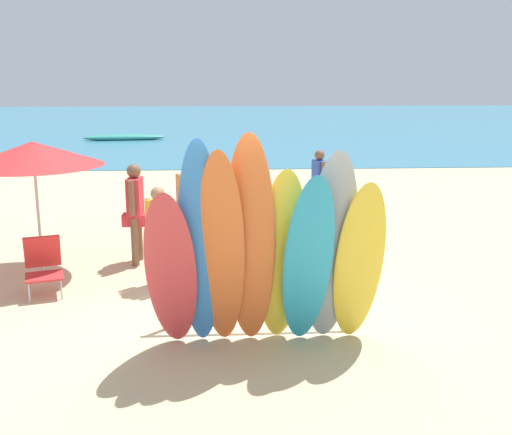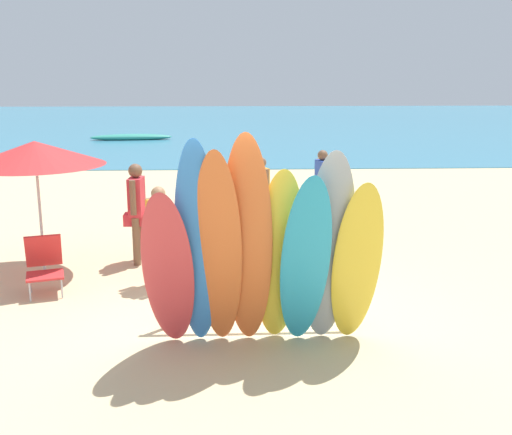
% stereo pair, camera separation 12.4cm
% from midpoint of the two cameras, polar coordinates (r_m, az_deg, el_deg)
% --- Properties ---
extents(ground, '(60.00, 60.00, 0.00)m').
position_cam_midpoint_polar(ground, '(21.18, -2.13, 5.08)').
color(ground, '#D3BC8C').
extents(ocean_water, '(60.00, 40.00, 0.02)m').
position_cam_midpoint_polar(ocean_water, '(39.70, -2.69, 8.96)').
color(ocean_water, teal).
rests_on(ocean_water, ground).
extents(surfboard_rack, '(2.48, 0.07, 0.76)m').
position_cam_midpoint_polar(surfboard_rack, '(7.39, 0.10, -6.15)').
color(surfboard_rack, brown).
rests_on(surfboard_rack, ground).
extents(surfboard_red_0, '(0.60, 0.82, 1.92)m').
position_cam_midpoint_polar(surfboard_red_0, '(6.63, -8.56, -5.14)').
color(surfboard_red_0, '#D13D42').
rests_on(surfboard_red_0, ground).
extents(surfboard_blue_1, '(0.48, 0.86, 2.46)m').
position_cam_midpoint_polar(surfboard_blue_1, '(6.52, -5.83, -2.88)').
color(surfboard_blue_1, '#337AD1').
rests_on(surfboard_blue_1, ground).
extents(surfboard_orange_2, '(0.56, 0.90, 2.35)m').
position_cam_midpoint_polar(surfboard_orange_2, '(6.52, -3.82, -3.33)').
color(surfboard_orange_2, orange).
rests_on(surfboard_orange_2, ground).
extents(surfboard_orange_3, '(0.60, 0.81, 2.51)m').
position_cam_midpoint_polar(surfboard_orange_3, '(6.55, -1.10, -2.51)').
color(surfboard_orange_3, orange).
rests_on(surfboard_orange_3, ground).
extents(surfboard_yellow_4, '(0.59, 0.69, 2.11)m').
position_cam_midpoint_polar(surfboard_yellow_4, '(6.74, 1.91, -3.83)').
color(surfboard_yellow_4, yellow).
rests_on(surfboard_yellow_4, ground).
extents(surfboard_teal_5, '(0.61, 0.84, 2.08)m').
position_cam_midpoint_polar(surfboard_teal_5, '(6.63, 4.39, -4.28)').
color(surfboard_teal_5, '#289EC6').
rests_on(surfboard_teal_5, ground).
extents(surfboard_grey_6, '(0.58, 0.70, 2.31)m').
position_cam_midpoint_polar(surfboard_grey_6, '(6.72, 6.52, -3.07)').
color(surfboard_grey_6, '#999EA3').
rests_on(surfboard_grey_6, ground).
extents(surfboard_yellow_7, '(0.59, 0.69, 1.98)m').
position_cam_midpoint_polar(surfboard_yellow_7, '(6.83, 9.17, -4.35)').
color(surfboard_yellow_7, yellow).
rests_on(surfboard_yellow_7, ground).
extents(beachgoer_midbeach, '(0.43, 0.62, 1.65)m').
position_cam_midpoint_polar(beachgoer_midbeach, '(10.02, -11.65, 1.01)').
color(beachgoer_midbeach, brown).
rests_on(beachgoer_midbeach, ground).
extents(beachgoer_near_rack, '(0.39, 0.53, 1.48)m').
position_cam_midpoint_polar(beachgoer_near_rack, '(11.83, -0.06, 2.68)').
color(beachgoer_near_rack, brown).
rests_on(beachgoer_near_rack, ground).
extents(beachgoer_photographing, '(0.40, 0.57, 1.54)m').
position_cam_midpoint_polar(beachgoer_photographing, '(12.58, 5.67, 3.41)').
color(beachgoer_photographing, brown).
rests_on(beachgoer_photographing, ground).
extents(beachgoer_strolling, '(0.43, 0.42, 1.49)m').
position_cam_midpoint_polar(beachgoer_strolling, '(8.84, -9.51, -1.15)').
color(beachgoer_strolling, '#9E704C').
rests_on(beachgoer_strolling, ground).
extents(beachgoer_by_water, '(0.55, 0.40, 1.65)m').
position_cam_midpoint_polar(beachgoer_by_water, '(10.15, -6.40, 1.38)').
color(beachgoer_by_water, tan).
rests_on(beachgoer_by_water, ground).
extents(beach_chair_red, '(0.68, 0.80, 0.82)m').
position_cam_midpoint_polar(beach_chair_red, '(9.13, -19.78, -4.11)').
color(beach_chair_red, '#B7B7BC').
rests_on(beach_chair_red, ground).
extents(beach_umbrella, '(2.09, 2.09, 2.06)m').
position_cam_midpoint_polar(beach_umbrella, '(9.78, -20.61, 5.65)').
color(beach_umbrella, silver).
rests_on(beach_umbrella, ground).
extents(distant_boat, '(3.86, 1.05, 0.30)m').
position_cam_midpoint_polar(distant_boat, '(29.42, -12.42, 7.38)').
color(distant_boat, teal).
rests_on(distant_boat, ground).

